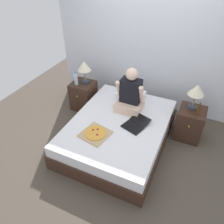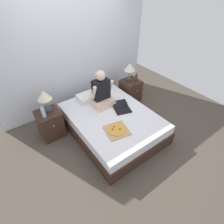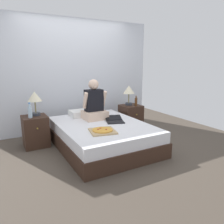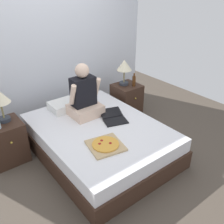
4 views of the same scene
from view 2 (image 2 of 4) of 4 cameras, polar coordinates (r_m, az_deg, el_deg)
The scene contains 13 objects.
ground_plane at distance 3.83m, azimuth -0.14°, elevation -5.90°, with size 5.78×5.78×0.00m, color #4C4238.
wall_back at distance 4.19m, azimuth -11.95°, elevation 17.79°, with size 3.78×0.12×2.50m, color silver.
bed at distance 3.68m, azimuth -0.14°, elevation -3.44°, with size 1.54×2.04×0.45m.
nightstand_left at distance 3.76m, azimuth -19.46°, elevation -3.65°, with size 0.44×0.47×0.58m.
lamp_on_left_nightstand at distance 3.45m, azimuth -21.28°, elevation 4.68°, with size 0.26×0.26×0.45m.
water_bottle at distance 3.44m, azimuth -21.55°, elevation -0.02°, with size 0.07×0.07×0.28m.
nightstand_right at distance 4.58m, azimuth 5.99°, elevation 6.90°, with size 0.44×0.47×0.58m.
lamp_on_right_nightstand at distance 4.31m, azimuth 5.79°, elevation 14.04°, with size 0.26×0.26×0.45m.
beer_bottle at distance 4.37m, azimuth 7.90°, elevation 10.90°, with size 0.06×0.06×0.23m.
pillow at distance 3.97m, azimuth -7.46°, elevation 5.01°, with size 0.52×0.34×0.12m, color white.
person_seated at distance 3.64m, azimuth -3.42°, elevation 6.17°, with size 0.47×0.40×0.78m.
laptop at distance 3.66m, azimuth 3.28°, elevation 1.24°, with size 0.43×0.49×0.07m.
pizza_box at distance 3.16m, azimuth 1.55°, elevation -5.93°, with size 0.47×0.47×0.05m.
Camera 2 is at (-1.61, -2.21, 2.69)m, focal length 28.00 mm.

